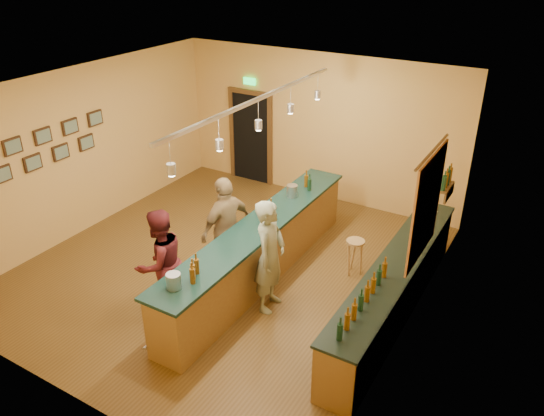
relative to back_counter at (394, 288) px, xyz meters
The scene contains 17 objects.
floor 3.01m from the back_counter, behind, with size 7.00×7.00×0.00m, color brown.
ceiling 4.03m from the back_counter, behind, with size 6.50×7.00×0.02m, color silver.
wall_back 4.59m from the back_counter, 131.80° to the left, with size 6.50×0.02×3.20m, color #E0B054.
wall_front 4.86m from the back_counter, 128.91° to the right, with size 6.50×0.02×3.20m, color #E0B054.
wall_left 6.32m from the back_counter, behind, with size 0.02×7.00×3.20m, color #E0B054.
wall_right 1.16m from the back_counter, 32.52° to the right, with size 0.02×7.00×3.20m, color #E0B054.
doorway 5.75m from the back_counter, 144.79° to the left, with size 1.15×0.09×2.48m.
tapestry 1.41m from the back_counter, 40.29° to the left, with size 0.03×1.40×1.60m, color maroon.
bottle_shelf 2.10m from the back_counter, 83.32° to the left, with size 0.17×0.55×0.54m.
picture_grid 6.42m from the back_counter, behind, with size 0.06×2.20×0.70m, color #382111, non-canonical shape.
back_counter is the anchor object (origin of this frame).
tasting_bar 2.30m from the back_counter, behind, with size 0.74×5.10×1.38m.
pendant_track 3.39m from the back_counter, behind, with size 0.11×4.60×0.50m.
bartender 1.95m from the back_counter, 155.89° to the right, with size 0.68×0.44×1.85m, color gray.
customer_a 3.56m from the back_counter, 151.22° to the right, with size 0.85×0.66×1.74m, color #59191E.
customer_b 2.89m from the back_counter, behind, with size 1.07×0.44×1.82m, color #997A51.
bar_stool 1.22m from the back_counter, 141.08° to the left, with size 0.32×0.32×0.65m.
Camera 1 is at (4.74, -6.47, 5.23)m, focal length 35.00 mm.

